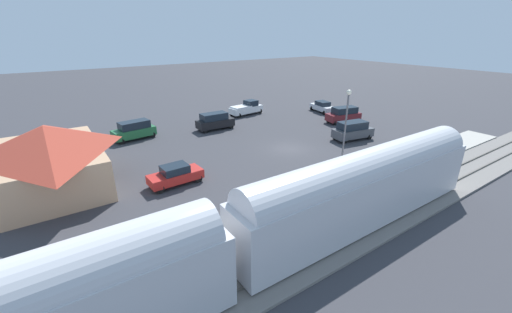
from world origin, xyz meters
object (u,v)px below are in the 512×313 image
(pedestrian_on_platform, at_px, (405,155))
(suv_charcoal, at_px, (353,130))
(suv_black, at_px, (215,121))
(sedan_red, at_px, (175,175))
(suv_maroon, at_px, (344,114))
(pedestrian_waiting_far, at_px, (300,185))
(sedan_silver, at_px, (322,107))
(light_pole_near_platform, at_px, (346,121))
(station_building, at_px, (50,156))
(suv_green, at_px, (134,130))
(pickup_white, at_px, (246,108))

(pedestrian_on_platform, relative_size, suv_charcoal, 0.33)
(suv_black, distance_m, sedan_red, 16.32)
(suv_maroon, bearing_deg, pedestrian_waiting_far, 123.48)
(pedestrian_waiting_far, height_order, sedan_red, pedestrian_waiting_far)
(suv_black, height_order, sedan_silver, suv_black)
(sedan_silver, relative_size, light_pole_near_platform, 0.63)
(station_building, distance_m, suv_green, 12.81)
(station_building, bearing_deg, sedan_red, -122.21)
(suv_charcoal, xyz_separation_m, sedan_red, (0.45, 21.99, -0.27))
(pedestrian_waiting_far, xyz_separation_m, suv_maroon, (13.35, -20.19, -0.13))
(sedan_red, height_order, suv_green, suv_green)
(station_building, height_order, sedan_red, station_building)
(pedestrian_on_platform, height_order, suv_green, suv_green)
(sedan_red, relative_size, light_pole_near_platform, 0.61)
(suv_black, xyz_separation_m, sedan_red, (-12.65, 10.32, -0.27))
(suv_black, bearing_deg, pedestrian_waiting_far, 170.57)
(sedan_red, distance_m, suv_green, 14.46)
(pedestrian_waiting_far, xyz_separation_m, light_pole_near_platform, (2.07, -7.05, 3.47))
(pickup_white, bearing_deg, pedestrian_waiting_far, 155.87)
(station_building, xyz_separation_m, pedestrian_waiting_far, (-13.27, -15.32, -1.47))
(suv_black, bearing_deg, sedan_red, 140.79)
(pedestrian_on_platform, height_order, suv_maroon, suv_maroon)
(suv_charcoal, relative_size, sedan_red, 1.13)
(light_pole_near_platform, bearing_deg, sedan_red, 67.09)
(suv_black, bearing_deg, sedan_silver, -93.39)
(suv_maroon, relative_size, light_pole_near_platform, 0.69)
(pickup_white, bearing_deg, suv_charcoal, -167.37)
(suv_charcoal, relative_size, pickup_white, 0.92)
(suv_maroon, xyz_separation_m, light_pole_near_platform, (-11.28, 13.15, 3.61))
(pickup_white, bearing_deg, light_pole_near_platform, 169.76)
(suv_maroon, bearing_deg, sedan_silver, -18.26)
(suv_charcoal, relative_size, suv_green, 1.01)
(station_building, height_order, suv_maroon, station_building)
(pickup_white, bearing_deg, sedan_red, 133.24)
(pedestrian_waiting_far, height_order, light_pole_near_platform, light_pole_near_platform)
(pedestrian_on_platform, distance_m, suv_green, 30.07)
(suv_maroon, relative_size, suv_green, 1.01)
(sedan_red, bearing_deg, suv_maroon, -78.75)
(station_building, xyz_separation_m, suv_green, (9.15, -8.82, -1.60))
(pedestrian_on_platform, xyz_separation_m, suv_green, (23.26, 19.06, -0.13))
(pedestrian_waiting_far, bearing_deg, light_pole_near_platform, -73.61)
(suv_black, xyz_separation_m, pickup_white, (4.36, -7.76, -0.12))
(sedan_silver, height_order, suv_maroon, suv_maroon)
(sedan_red, bearing_deg, pedestrian_waiting_far, -139.13)
(pickup_white, distance_m, suv_green, 17.87)
(sedan_red, xyz_separation_m, suv_maroon, (5.39, -27.09, 0.27))
(station_building, relative_size, sedan_silver, 2.56)
(pedestrian_waiting_far, relative_size, sedan_red, 0.37)
(suv_charcoal, xyz_separation_m, light_pole_near_platform, (-5.44, 8.05, 3.61))
(pickup_white, xyz_separation_m, suv_green, (-2.55, 17.68, 0.12))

